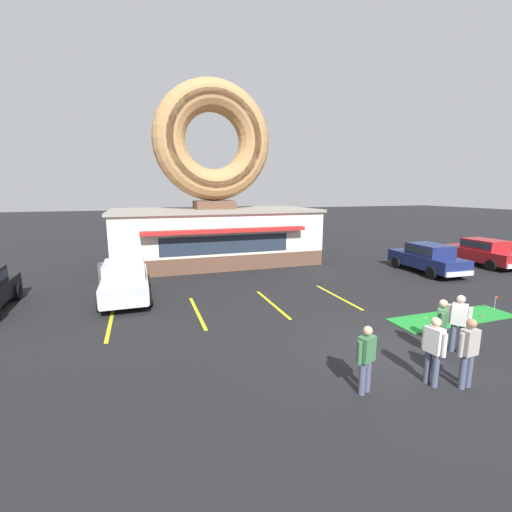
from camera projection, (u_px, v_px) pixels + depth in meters
The scene contains 22 objects.
ground_plane at pixel (392, 353), 9.55m from camera, with size 160.00×160.00×0.00m, color black.
donut_shop_building at pixel (214, 203), 21.19m from camera, with size 12.30×6.75×10.96m.
putting_mat at pixel (453, 318), 12.15m from camera, with size 4.72×1.34×0.03m, color #1E842D.
mini_donut_near_left at pixel (469, 314), 12.44m from camera, with size 0.13×0.13×0.04m, color #D8667F.
mini_donut_near_right at pixel (481, 316), 12.22m from camera, with size 0.13×0.13×0.04m, color brown.
mini_donut_mid_left at pixel (452, 311), 12.79m from camera, with size 0.13×0.13×0.04m, color brown.
mini_donut_mid_centre at pixel (433, 319), 12.00m from camera, with size 0.13×0.13×0.04m, color #D8667F.
golf_ball at pixel (426, 318), 12.04m from camera, with size 0.04×0.04×0.04m, color white.
putting_flag_pin at pixel (496, 300), 12.81m from camera, with size 0.13×0.01×0.55m.
car_red at pixel (483, 251), 20.69m from camera, with size 2.05×4.59×1.60m.
car_silver at pixel (125, 279), 14.18m from camera, with size 2.00×4.57×1.60m.
car_navy at pixel (428, 257), 18.86m from camera, with size 2.15×4.64×1.60m.
pedestrian_blue_sweater_man at pixel (441, 325), 9.19m from camera, with size 0.46×0.44×1.62m.
pedestrian_hooded_kid at pixel (366, 357), 7.51m from camera, with size 0.57×0.35×1.58m.
pedestrian_leather_jacket_man at pixel (468, 350), 7.71m from camera, with size 0.59×0.27×1.67m.
pedestrian_clipboard_woman at pixel (433, 348), 7.83m from camera, with size 0.30×0.59×1.65m.
pedestrian_beanie_man at pixel (459, 321), 9.45m from camera, with size 0.42×0.49×1.65m.
trash_bin at pixel (104, 272), 16.93m from camera, with size 0.57×0.57×0.97m.
parking_stripe_far_left at pixel (110, 322), 11.80m from camera, with size 0.12×3.60×0.01m, color yellow.
parking_stripe_left at pixel (197, 312), 12.75m from camera, with size 0.12×3.60×0.01m, color yellow.
parking_stripe_mid_left at pixel (272, 304), 13.69m from camera, with size 0.12×3.60×0.01m, color yellow.
parking_stripe_centre at pixel (338, 297), 14.63m from camera, with size 0.12×3.60×0.01m, color yellow.
Camera 1 is at (-6.44, -7.19, 4.45)m, focal length 24.00 mm.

